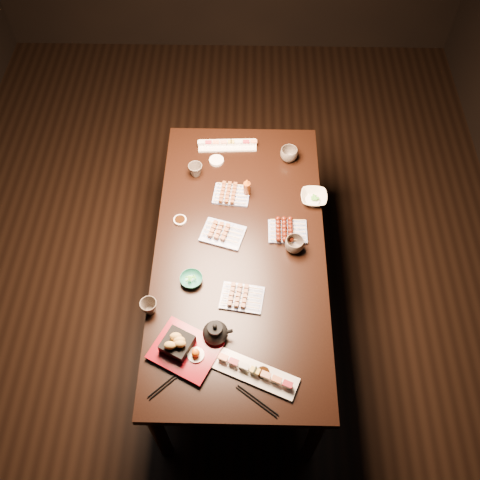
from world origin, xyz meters
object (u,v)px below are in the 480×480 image
object	(u,v)px
yakitori_plate_center	(223,232)
condiment_bottle	(247,187)
dining_table	(240,285)
teapot	(215,331)
edamame_bowl_cream	(314,197)
sushi_platter_near	(255,372)
edamame_bowl_green	(191,280)
sushi_platter_far	(227,144)
yakitori_plate_left	(231,193)
teacup_mid_right	(294,245)
teacup_far_left	(195,170)
teacup_far_right	(289,154)
teacup_near_left	(149,307)
tempura_tray	(185,347)
yakitori_plate_right	(242,296)

from	to	relation	value
yakitori_plate_center	condiment_bottle	bearing A→B (deg)	82.81
dining_table	teapot	world-z (taller)	teapot
yakitori_plate_center	edamame_bowl_cream	world-z (taller)	yakitori_plate_center
sushi_platter_near	yakitori_plate_center	world-z (taller)	yakitori_plate_center
teapot	edamame_bowl_green	bearing A→B (deg)	112.67
sushi_platter_near	sushi_platter_far	size ratio (longest dim) A/B	1.15
sushi_platter_far	yakitori_plate_left	size ratio (longest dim) A/B	1.74
edamame_bowl_cream	condiment_bottle	size ratio (longest dim) A/B	1.19
teacup_mid_right	teacup_far_left	bearing A→B (deg)	137.29
sushi_platter_far	teacup_far_right	xyz separation A→B (m)	(0.37, -0.10, 0.02)
teapot	condiment_bottle	world-z (taller)	condiment_bottle
dining_table	sushi_platter_far	world-z (taller)	sushi_platter_far
edamame_bowl_green	sushi_platter_far	bearing A→B (deg)	80.99
sushi_platter_near	teacup_near_left	xyz separation A→B (m)	(-0.51, 0.31, 0.01)
sushi_platter_near	edamame_bowl_cream	xyz separation A→B (m)	(0.33, 1.02, -0.01)
dining_table	condiment_bottle	xyz separation A→B (m)	(0.03, 0.38, 0.44)
tempura_tray	condiment_bottle	xyz separation A→B (m)	(0.27, 0.95, 0.01)
sushi_platter_far	condiment_bottle	world-z (taller)	condiment_bottle
sushi_platter_near	edamame_bowl_green	size ratio (longest dim) A/B	3.50
yakitori_plate_center	teacup_far_right	xyz separation A→B (m)	(0.37, 0.56, 0.01)
teacup_far_left	condiment_bottle	size ratio (longest dim) A/B	0.66
yakitori_plate_center	teacup_far_left	size ratio (longest dim) A/B	2.71
tempura_tray	teapot	world-z (taller)	teapot
teacup_mid_right	condiment_bottle	world-z (taller)	condiment_bottle
teacup_far_right	teacup_far_left	bearing A→B (deg)	-166.51
yakitori_plate_right	sushi_platter_near	bearing A→B (deg)	-71.96
sushi_platter_near	yakitori_plate_right	distance (m)	0.39
tempura_tray	teapot	size ratio (longest dim) A/B	2.06
dining_table	edamame_bowl_cream	bearing A→B (deg)	53.74
yakitori_plate_right	teacup_near_left	xyz separation A→B (m)	(-0.45, -0.07, 0.01)
dining_table	edamame_bowl_green	world-z (taller)	edamame_bowl_green
sushi_platter_far	teacup_far_left	distance (m)	0.29
sushi_platter_far	condiment_bottle	bearing A→B (deg)	105.74
teapot	condiment_bottle	size ratio (longest dim) A/B	1.16
teacup_mid_right	condiment_bottle	distance (m)	0.45
sushi_platter_near	tempura_tray	xyz separation A→B (m)	(-0.32, 0.10, 0.03)
condiment_bottle	teapot	bearing A→B (deg)	-98.84
dining_table	teacup_mid_right	bearing A→B (deg)	15.85
edamame_bowl_green	teacup_mid_right	bearing A→B (deg)	21.66
teacup_far_right	teapot	world-z (taller)	teapot
edamame_bowl_green	teacup_far_right	size ratio (longest dim) A/B	1.11
yakitori_plate_left	teacup_far_left	world-z (taller)	teacup_far_left
yakitori_plate_right	edamame_bowl_cream	bearing A→B (deg)	66.77
edamame_bowl_green	teapot	distance (m)	0.33
yakitori_plate_center	teacup_far_left	bearing A→B (deg)	128.65
sushi_platter_far	teacup_far_right	distance (m)	0.38
sushi_platter_far	teapot	size ratio (longest dim) A/B	2.44
yakitori_plate_left	teapot	world-z (taller)	teapot
teacup_far_right	teapot	size ratio (longest dim) A/B	0.72
yakitori_plate_center	condiment_bottle	xyz separation A→B (m)	(0.13, 0.28, 0.03)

